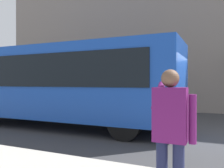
{
  "coord_description": "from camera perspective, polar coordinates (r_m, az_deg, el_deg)",
  "views": [
    {
      "loc": [
        -0.73,
        7.71,
        1.69
      ],
      "look_at": [
        2.66,
        0.18,
        1.64
      ],
      "focal_mm": 38.1,
      "sensor_mm": 36.0,
      "label": 1
    }
  ],
  "objects": [
    {
      "name": "ground_plane",
      "position": [
        7.93,
        18.81,
        -11.97
      ],
      "size": [
        60.0,
        60.0,
        0.0
      ],
      "primitive_type": "plane",
      "color": "#38383A"
    },
    {
      "name": "building_facade_far",
      "position": [
        15.15,
        21.44,
        16.81
      ],
      "size": [
        28.0,
        1.55,
        12.0
      ],
      "color": "gray",
      "rests_on": "ground_plane"
    },
    {
      "name": "red_bus",
      "position": [
        9.31,
        -12.13,
        0.3
      ],
      "size": [
        9.05,
        2.54,
        3.08
      ],
      "color": "#1947AD",
      "rests_on": "ground_plane"
    },
    {
      "name": "pedestrian_photographer",
      "position": [
        3.03,
        13.87,
        -10.08
      ],
      "size": [
        0.53,
        0.52,
        1.7
      ],
      "color": "#1E2347",
      "rests_on": "sidewalk_curb"
    }
  ]
}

